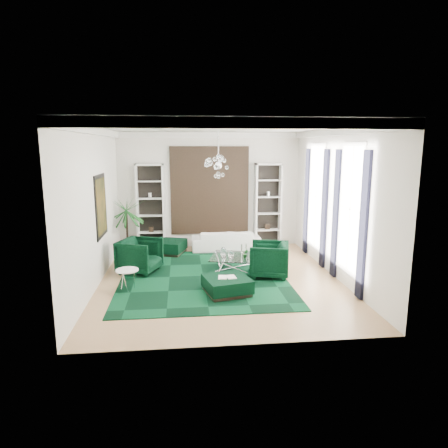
{
  "coord_description": "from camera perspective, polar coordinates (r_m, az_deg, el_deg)",
  "views": [
    {
      "loc": [
        -0.92,
        -9.74,
        3.34
      ],
      "look_at": [
        0.16,
        0.5,
        1.34
      ],
      "focal_mm": 32.0,
      "sensor_mm": 36.0,
      "label": 1
    }
  ],
  "objects": [
    {
      "name": "curtain_far_b",
      "position": [
        12.74,
        11.73,
        3.16
      ],
      "size": [
        0.07,
        0.3,
        3.25
      ],
      "primitive_type": "cube",
      "color": "black",
      "rests_on": "floor"
    },
    {
      "name": "window_far",
      "position": [
        11.99,
        13.07,
        3.83
      ],
      "size": [
        0.03,
        1.1,
        2.9
      ],
      "primitive_type": "cube",
      "color": "white",
      "rests_on": "wall_right"
    },
    {
      "name": "curtain_far_a",
      "position": [
        11.28,
        14.13,
        2.07
      ],
      "size": [
        0.07,
        0.3,
        3.25
      ],
      "primitive_type": "cube",
      "color": "black",
      "rests_on": "floor"
    },
    {
      "name": "painting",
      "position": [
        10.64,
        -17.1,
        2.48
      ],
      "size": [
        0.04,
        1.3,
        1.6
      ],
      "primitive_type": "cube",
      "color": "black",
      "rests_on": "wall_left"
    },
    {
      "name": "table_plant",
      "position": [
        10.67,
        3.1,
        -4.29
      ],
      "size": [
        0.15,
        0.13,
        0.24
      ],
      "primitive_type": "imported",
      "rotation": [
        0.0,
        0.0,
        -0.19
      ],
      "color": "#19591E",
      "rests_on": "coffee_table"
    },
    {
      "name": "sofa",
      "position": [
        13.07,
        0.24,
        -2.34
      ],
      "size": [
        2.21,
        0.88,
        0.64
      ],
      "primitive_type": "imported",
      "rotation": [
        0.0,
        0.0,
        3.15
      ],
      "color": "white",
      "rests_on": "floor"
    },
    {
      "name": "ceiling",
      "position": [
        9.79,
        -0.66,
        13.77
      ],
      "size": [
        6.0,
        7.0,
        0.02
      ],
      "primitive_type": "cube",
      "color": "white",
      "rests_on": "ground"
    },
    {
      "name": "wall_front",
      "position": [
        6.46,
        2.32,
        -1.87
      ],
      "size": [
        6.0,
        0.02,
        3.8
      ],
      "primitive_type": "cube",
      "color": "silver",
      "rests_on": "ground"
    },
    {
      "name": "wall_back",
      "position": [
        13.36,
        -2.07,
        4.82
      ],
      "size": [
        6.0,
        0.02,
        3.8
      ],
      "primitive_type": "cube",
      "color": "silver",
      "rests_on": "ground"
    },
    {
      "name": "tapestry",
      "position": [
        13.31,
        -2.06,
        4.8
      ],
      "size": [
        2.5,
        0.06,
        2.8
      ],
      "primitive_type": "cube",
      "color": "black",
      "rests_on": "wall_back"
    },
    {
      "name": "floor",
      "position": [
        10.34,
        -0.62,
        -7.89
      ],
      "size": [
        6.0,
        7.0,
        0.02
      ],
      "primitive_type": "cube",
      "color": "tan",
      "rests_on": "ground"
    },
    {
      "name": "palm",
      "position": [
        12.77,
        -13.74,
        0.73
      ],
      "size": [
        1.74,
        1.74,
        2.26
      ],
      "primitive_type": null,
      "rotation": [
        0.0,
        0.0,
        -0.27
      ],
      "color": "#19591E",
      "rests_on": "floor"
    },
    {
      "name": "coffee_table",
      "position": [
        10.95,
        1.35,
        -5.63
      ],
      "size": [
        1.44,
        1.44,
        0.4
      ],
      "primitive_type": null,
      "rotation": [
        0.0,
        0.0,
        -0.26
      ],
      "color": "white",
      "rests_on": "floor"
    },
    {
      "name": "book",
      "position": [
        9.22,
        0.42,
        -7.56
      ],
      "size": [
        0.41,
        0.27,
        0.03
      ],
      "primitive_type": "cube",
      "color": "white",
      "rests_on": "ottoman_front"
    },
    {
      "name": "shelving_right",
      "position": [
        13.5,
        6.3,
        2.69
      ],
      "size": [
        0.9,
        0.38,
        2.8
      ],
      "primitive_type": null,
      "color": "white",
      "rests_on": "floor"
    },
    {
      "name": "ottoman_side",
      "position": [
        12.75,
        -7.88,
        -3.29
      ],
      "size": [
        1.19,
        1.19,
        0.42
      ],
      "primitive_type": "cube",
      "rotation": [
        0.0,
        0.0,
        -0.32
      ],
      "color": "black",
      "rests_on": "floor"
    },
    {
      "name": "armchair_left",
      "position": [
        10.98,
        -11.94,
        -4.46
      ],
      "size": [
        1.3,
        1.28,
        0.91
      ],
      "primitive_type": "imported",
      "rotation": [
        0.0,
        0.0,
        1.18
      ],
      "color": "black",
      "rests_on": "floor"
    },
    {
      "name": "side_table",
      "position": [
        9.71,
        -13.61,
        -7.84
      ],
      "size": [
        0.68,
        0.68,
        0.51
      ],
      "primitive_type": "cylinder",
      "rotation": [
        0.0,
        0.0,
        0.36
      ],
      "color": "white",
      "rests_on": "floor"
    },
    {
      "name": "armchair_right",
      "position": [
        10.49,
        6.45,
        -5.05
      ],
      "size": [
        1.2,
        1.18,
        0.9
      ],
      "primitive_type": "imported",
      "rotation": [
        0.0,
        0.0,
        -1.83
      ],
      "color": "black",
      "rests_on": "floor"
    },
    {
      "name": "rug",
      "position": [
        10.52,
        -3.01,
        -7.45
      ],
      "size": [
        4.2,
        5.0,
        0.02
      ],
      "primitive_type": "cube",
      "color": "black",
      "rests_on": "floor"
    },
    {
      "name": "ottoman_front",
      "position": [
        9.29,
        0.42,
        -8.78
      ],
      "size": [
        1.16,
        1.16,
        0.39
      ],
      "primitive_type": "cube",
      "rotation": [
        0.0,
        0.0,
        0.23
      ],
      "color": "black",
      "rests_on": "floor"
    },
    {
      "name": "ceiling_medallion",
      "position": [
        10.09,
        -0.83,
        13.46
      ],
      "size": [
        0.9,
        0.9,
        0.05
      ],
      "primitive_type": "cylinder",
      "color": "white",
      "rests_on": "ceiling"
    },
    {
      "name": "curtain_near_a",
      "position": [
        9.1,
        19.29,
        -0.31
      ],
      "size": [
        0.07,
        0.3,
        3.25
      ],
      "primitive_type": "cube",
      "color": "black",
      "rests_on": "floor"
    },
    {
      "name": "curtain_near_b",
      "position": [
        10.51,
        15.69,
        1.35
      ],
      "size": [
        0.07,
        0.3,
        3.25
      ],
      "primitive_type": "cube",
      "color": "black",
      "rests_on": "floor"
    },
    {
      "name": "wall_left",
      "position": [
        10.06,
        -17.98,
        2.25
      ],
      "size": [
        0.02,
        7.0,
        3.8
      ],
      "primitive_type": "cube",
      "color": "silver",
      "rests_on": "ground"
    },
    {
      "name": "chandelier",
      "position": [
        10.33,
        -0.81,
        8.3
      ],
      "size": [
        0.83,
        0.83,
        0.67
      ],
      "primitive_type": null,
      "rotation": [
        0.0,
        0.0,
        -0.13
      ],
      "color": "white",
      "rests_on": "ceiling"
    },
    {
      "name": "crown_molding",
      "position": [
        9.79,
        -0.66,
        13.13
      ],
      "size": [
        6.0,
        7.0,
        0.18
      ],
      "primitive_type": null,
      "color": "white",
      "rests_on": "ceiling"
    },
    {
      "name": "shelving_left",
      "position": [
        13.23,
        -10.46,
        2.4
      ],
      "size": [
        0.9,
        0.38,
        2.8
      ],
      "primitive_type": null,
      "color": "white",
      "rests_on": "floor"
    },
    {
      "name": "wall_right",
      "position": [
        10.6,
        15.8,
        2.79
      ],
      "size": [
        0.02,
        7.0,
        3.8
      ],
      "primitive_type": "cube",
      "color": "silver",
      "rests_on": "ground"
    },
    {
      "name": "window_near",
      "position": [
        9.77,
        17.63,
        2.03
      ],
      "size": [
        0.03,
        1.1,
        2.9
      ],
      "primitive_type": "cube",
      "color": "white",
      "rests_on": "wall_right"
    }
  ]
}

